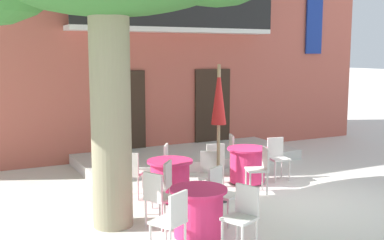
# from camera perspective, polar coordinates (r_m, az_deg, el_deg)

# --- Properties ---
(ground_plane) EXTENTS (120.00, 120.00, 0.00)m
(ground_plane) POSITION_cam_1_polar(r_m,az_deg,el_deg) (9.27, 12.90, -9.47)
(ground_plane) COLOR silver
(building_facade) EXTENTS (13.00, 5.09, 7.50)m
(building_facade) POSITION_cam_1_polar(r_m,az_deg,el_deg) (14.76, -5.91, 11.86)
(building_facade) COLOR #BC5B4C
(building_facade) RESTS_ON ground
(entrance_step_platform) EXTENTS (5.54, 2.18, 0.25)m
(entrance_step_platform) POSITION_cam_1_polar(r_m,az_deg,el_deg) (12.20, -0.48, -4.41)
(entrance_step_platform) COLOR silver
(entrance_step_platform) RESTS_ON ground
(cafe_table_near_tree) EXTENTS (0.86, 0.86, 0.76)m
(cafe_table_near_tree) POSITION_cam_1_polar(r_m,az_deg,el_deg) (9.06, -2.64, -7.09)
(cafe_table_near_tree) COLOR #E52D66
(cafe_table_near_tree) RESTS_ON ground
(cafe_chair_near_tree_0) EXTENTS (0.55, 0.55, 0.91)m
(cafe_chair_near_tree_0) POSITION_cam_1_polar(r_m,az_deg,el_deg) (9.03, 2.16, -6.24)
(cafe_chair_near_tree_0) COLOR silver
(cafe_chair_near_tree_0) RESTS_ON ground
(cafe_chair_near_tree_1) EXTENTS (0.55, 0.55, 0.91)m
(cafe_chair_near_tree_1) POSITION_cam_1_polar(r_m,az_deg,el_deg) (9.76, -2.51, -5.16)
(cafe_chair_near_tree_1) COLOR silver
(cafe_chair_near_tree_1) RESTS_ON ground
(cafe_chair_near_tree_2) EXTENTS (0.56, 0.56, 0.91)m
(cafe_chair_near_tree_2) POSITION_cam_1_polar(r_m,az_deg,el_deg) (9.16, -7.36, -6.11)
(cafe_chair_near_tree_2) COLOR silver
(cafe_chair_near_tree_2) RESTS_ON ground
(cafe_chair_near_tree_3) EXTENTS (0.56, 0.56, 0.91)m
(cafe_chair_near_tree_3) POSITION_cam_1_polar(r_m,az_deg,el_deg) (8.31, -3.61, -7.52)
(cafe_chair_near_tree_3) COLOR silver
(cafe_chair_near_tree_3) RESTS_ON ground
(cafe_table_middle) EXTENTS (0.86, 0.86, 0.76)m
(cafe_table_middle) POSITION_cam_1_polar(r_m,az_deg,el_deg) (7.26, 0.78, -10.96)
(cafe_table_middle) COLOR #E52D66
(cafe_table_middle) RESTS_ON ground
(cafe_chair_middle_0) EXTENTS (0.53, 0.53, 0.91)m
(cafe_chair_middle_0) POSITION_cam_1_polar(r_m,az_deg,el_deg) (7.62, -4.14, -8.98)
(cafe_chair_middle_0) COLOR silver
(cafe_chair_middle_0) RESTS_ON ground
(cafe_chair_middle_1) EXTENTS (0.54, 0.54, 0.91)m
(cafe_chair_middle_1) POSITION_cam_1_polar(r_m,az_deg,el_deg) (6.60, -2.38, -11.69)
(cafe_chair_middle_1) COLOR silver
(cafe_chair_middle_1) RESTS_ON ground
(cafe_chair_middle_2) EXTENTS (0.52, 0.52, 0.91)m
(cafe_chair_middle_2) POSITION_cam_1_polar(r_m,az_deg,el_deg) (6.84, 6.08, -11.01)
(cafe_chair_middle_2) COLOR silver
(cafe_chair_middle_2) RESTS_ON ground
(cafe_chair_middle_3) EXTENTS (0.54, 0.54, 0.91)m
(cafe_chair_middle_3) POSITION_cam_1_polar(r_m,az_deg,el_deg) (7.86, 3.45, -8.44)
(cafe_chair_middle_3) COLOR silver
(cafe_chair_middle_3) RESTS_ON ground
(cafe_table_front) EXTENTS (0.86, 0.86, 0.76)m
(cafe_table_front) POSITION_cam_1_polar(r_m,az_deg,el_deg) (10.26, 6.63, -5.34)
(cafe_table_front) COLOR #E52D66
(cafe_table_front) RESTS_ON ground
(cafe_chair_front_0) EXTENTS (0.51, 0.51, 0.91)m
(cafe_chair_front_0) POSITION_cam_1_polar(r_m,az_deg,el_deg) (9.54, 8.18, -5.54)
(cafe_chair_front_0) COLOR silver
(cafe_chair_front_0) RESTS_ON ground
(cafe_chair_front_1) EXTENTS (0.46, 0.46, 0.91)m
(cafe_chair_front_1) POSITION_cam_1_polar(r_m,az_deg,el_deg) (10.62, 10.16, -4.19)
(cafe_chair_front_1) COLOR silver
(cafe_chair_front_1) RESTS_ON ground
(cafe_chair_front_2) EXTENTS (0.51, 0.51, 0.91)m
(cafe_chair_front_2) POSITION_cam_1_polar(r_m,az_deg,el_deg) (10.92, 5.28, -3.76)
(cafe_chair_front_2) COLOR silver
(cafe_chair_front_2) RESTS_ON ground
(cafe_chair_front_3) EXTENTS (0.49, 0.49, 0.91)m
(cafe_chair_front_3) POSITION_cam_1_polar(r_m,az_deg,el_deg) (9.94, 2.66, -4.91)
(cafe_chair_front_3) COLOR silver
(cafe_chair_front_3) RESTS_ON ground
(cafe_umbrella) EXTENTS (0.44, 0.44, 2.55)m
(cafe_umbrella) POSITION_cam_1_polar(r_m,az_deg,el_deg) (8.78, 3.21, 0.90)
(cafe_umbrella) COLOR #997A56
(cafe_umbrella) RESTS_ON ground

